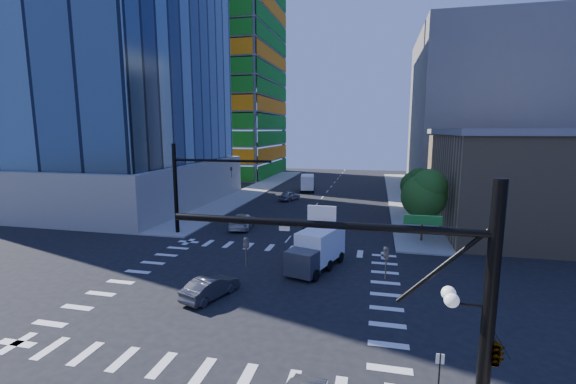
# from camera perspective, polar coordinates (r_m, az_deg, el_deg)

# --- Properties ---
(ground) EXTENTS (160.00, 160.00, 0.00)m
(ground) POSITION_cam_1_polar(r_m,az_deg,el_deg) (26.69, -5.96, -13.98)
(ground) COLOR black
(ground) RESTS_ON ground
(road_markings) EXTENTS (20.00, 20.00, 0.01)m
(road_markings) POSITION_cam_1_polar(r_m,az_deg,el_deg) (26.69, -5.96, -13.97)
(road_markings) COLOR silver
(road_markings) RESTS_ON ground
(sidewalk_ne) EXTENTS (5.00, 60.00, 0.15)m
(sidewalk_ne) POSITION_cam_1_polar(r_m,az_deg,el_deg) (64.17, 16.75, -0.54)
(sidewalk_ne) COLOR gray
(sidewalk_ne) RESTS_ON ground
(sidewalk_nw) EXTENTS (5.00, 60.00, 0.15)m
(sidewalk_nw) POSITION_cam_1_polar(r_m,az_deg,el_deg) (67.26, -5.00, 0.25)
(sidewalk_nw) COLOR gray
(sidewalk_nw) RESTS_ON ground
(construction_building) EXTENTS (25.16, 34.50, 70.60)m
(construction_building) POSITION_cam_1_polar(r_m,az_deg,el_deg) (93.29, -10.02, 17.76)
(construction_building) COLOR slate
(construction_building) RESTS_ON ground
(commercial_building) EXTENTS (20.50, 22.50, 10.60)m
(commercial_building) POSITION_cam_1_polar(r_m,az_deg,el_deg) (48.50, 33.30, 1.56)
(commercial_building) COLOR #937C55
(commercial_building) RESTS_ON ground
(bg_building_ne) EXTENTS (24.00, 30.00, 28.00)m
(bg_building_ne) POSITION_cam_1_polar(r_m,az_deg,el_deg) (80.50, 27.07, 10.71)
(bg_building_ne) COLOR slate
(bg_building_ne) RESTS_ON ground
(signal_mast_se) EXTENTS (10.51, 2.48, 9.00)m
(signal_mast_se) POSITION_cam_1_polar(r_m,az_deg,el_deg) (13.13, 23.63, -16.26)
(signal_mast_se) COLOR black
(signal_mast_se) RESTS_ON sidewalk_se
(signal_mast_nw) EXTENTS (10.20, 0.40, 9.00)m
(signal_mast_nw) POSITION_cam_1_polar(r_m,az_deg,el_deg) (39.43, -14.46, 1.63)
(signal_mast_nw) COLOR black
(signal_mast_nw) RESTS_ON sidewalk_nw
(tree_south) EXTENTS (4.16, 4.16, 6.82)m
(tree_south) POSITION_cam_1_polar(r_m,az_deg,el_deg) (37.79, 19.71, -0.17)
(tree_south) COLOR #382316
(tree_south) RESTS_ON sidewalk_ne
(tree_north) EXTENTS (3.54, 3.52, 5.78)m
(tree_north) POSITION_cam_1_polar(r_m,az_deg,el_deg) (49.73, 18.45, 1.21)
(tree_north) COLOR #382316
(tree_north) RESTS_ON sidewalk_ne
(no_parking_sign) EXTENTS (0.30, 0.06, 2.20)m
(no_parking_sign) POSITION_cam_1_polar(r_m,az_deg,el_deg) (17.04, 21.49, -23.79)
(no_parking_sign) COLOR black
(no_parking_sign) RESTS_ON ground
(car_nb_far) EXTENTS (3.19, 5.63, 1.48)m
(car_nb_far) POSITION_cam_1_polar(r_m,az_deg,el_deg) (39.19, 4.55, -5.23)
(car_nb_far) COLOR black
(car_nb_far) RESTS_ON ground
(car_sb_near) EXTENTS (2.81, 5.56, 1.55)m
(car_sb_near) POSITION_cam_1_polar(r_m,az_deg,el_deg) (41.92, -6.79, -4.27)
(car_sb_near) COLOR silver
(car_sb_near) RESTS_ON ground
(car_sb_mid) EXTENTS (3.04, 4.48, 1.41)m
(car_sb_mid) POSITION_cam_1_polar(r_m,az_deg,el_deg) (57.84, 0.21, -0.54)
(car_sb_mid) COLOR #98999F
(car_sb_mid) RESTS_ON ground
(car_sb_cross) EXTENTS (2.75, 4.38, 1.36)m
(car_sb_cross) POSITION_cam_1_polar(r_m,az_deg,el_deg) (25.44, -11.39, -13.66)
(car_sb_cross) COLOR #434247
(car_sb_cross) RESTS_ON ground
(box_truck_near) EXTENTS (3.95, 6.08, 2.95)m
(box_truck_near) POSITION_cam_1_polar(r_m,az_deg,el_deg) (29.52, 4.07, -8.94)
(box_truck_near) COLOR black
(box_truck_near) RESTS_ON ground
(box_truck_far) EXTENTS (3.17, 5.73, 2.85)m
(box_truck_far) POSITION_cam_1_polar(r_m,az_deg,el_deg) (66.71, 2.90, 1.23)
(box_truck_far) COLOR black
(box_truck_far) RESTS_ON ground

